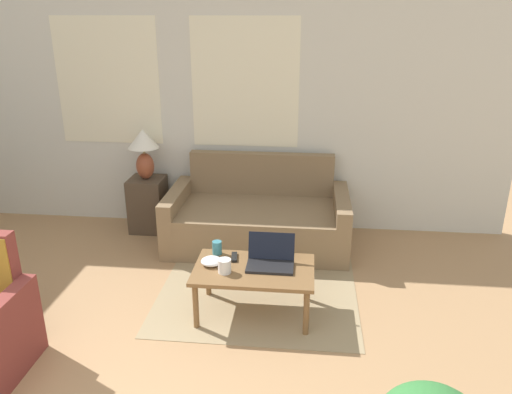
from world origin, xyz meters
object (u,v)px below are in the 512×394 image
(cup_yellow, at_px, (217,248))
(table_lamp, at_px, (144,148))
(cup_navy, at_px, (225,266))
(tv_remote, at_px, (234,257))
(couch, at_px, (258,219))
(coffee_table, at_px, (254,273))
(laptop, at_px, (271,259))
(snack_bowl, at_px, (211,261))

(cup_yellow, bearing_deg, table_lamp, 127.53)
(cup_navy, xyz_separation_m, tv_remote, (0.04, 0.23, -0.04))
(couch, bearing_deg, cup_yellow, -101.56)
(tv_remote, bearing_deg, coffee_table, -39.90)
(laptop, bearing_deg, cup_yellow, 162.19)
(table_lamp, bearing_deg, snack_bowl, -56.39)
(laptop, relative_size, cup_yellow, 3.29)
(table_lamp, xyz_separation_m, laptop, (1.43, -1.43, -0.46))
(table_lamp, distance_m, laptop, 2.08)
(snack_bowl, bearing_deg, laptop, 5.19)
(laptop, distance_m, cup_yellow, 0.46)
(couch, bearing_deg, table_lamp, 170.68)
(coffee_table, relative_size, tv_remote, 5.95)
(table_lamp, relative_size, cup_navy, 4.89)
(cup_navy, xyz_separation_m, snack_bowl, (-0.12, 0.11, -0.03))
(laptop, xyz_separation_m, cup_navy, (-0.33, -0.15, 0.00))
(coffee_table, xyz_separation_m, snack_bowl, (-0.33, 0.02, 0.07))
(couch, height_order, cup_yellow, couch)
(table_lamp, relative_size, coffee_table, 0.58)
(cup_navy, height_order, snack_bowl, cup_navy)
(couch, xyz_separation_m, snack_bowl, (-0.23, -1.27, 0.17))
(snack_bowl, distance_m, tv_remote, 0.20)
(table_lamp, bearing_deg, cup_yellow, -52.47)
(cup_yellow, xyz_separation_m, tv_remote, (0.15, -0.06, -0.04))
(couch, distance_m, table_lamp, 1.39)
(table_lamp, distance_m, snack_bowl, 1.83)
(table_lamp, bearing_deg, tv_remote, -49.89)
(cup_navy, xyz_separation_m, cup_yellow, (-0.11, 0.30, 0.00))
(table_lamp, xyz_separation_m, tv_remote, (1.14, -1.35, -0.51))
(couch, relative_size, laptop, 4.97)
(snack_bowl, xyz_separation_m, tv_remote, (0.16, 0.12, -0.02))
(table_lamp, height_order, snack_bowl, table_lamp)
(tv_remote, bearing_deg, laptop, -15.22)
(coffee_table, bearing_deg, table_lamp, 131.24)
(couch, bearing_deg, cup_navy, -94.64)
(laptop, bearing_deg, table_lamp, 135.04)
(coffee_table, distance_m, cup_yellow, 0.39)
(coffee_table, distance_m, snack_bowl, 0.34)
(laptop, relative_size, tv_remote, 2.33)
(table_lamp, height_order, tv_remote, table_lamp)
(laptop, bearing_deg, tv_remote, 164.78)
(cup_yellow, bearing_deg, couch, 78.44)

